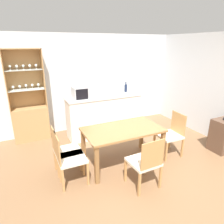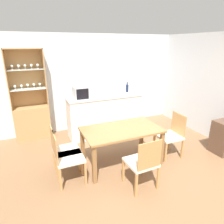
% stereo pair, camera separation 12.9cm
% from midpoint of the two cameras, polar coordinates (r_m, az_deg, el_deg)
% --- Properties ---
extents(ground_plane, '(18.00, 18.00, 0.00)m').
position_cam_midpoint_polar(ground_plane, '(3.84, 7.35, -17.91)').
color(ground_plane, brown).
extents(wall_back, '(6.80, 0.06, 2.55)m').
position_cam_midpoint_polar(wall_back, '(5.58, -6.02, 8.34)').
color(wall_back, silver).
rests_on(wall_back, ground_plane).
extents(kitchen_counter, '(1.92, 0.55, 1.04)m').
position_cam_midpoint_polar(kitchen_counter, '(5.21, -1.33, -0.93)').
color(kitchen_counter, white).
rests_on(kitchen_counter, ground_plane).
extents(display_cabinet, '(0.83, 0.35, 2.20)m').
position_cam_midpoint_polar(display_cabinet, '(5.31, -21.30, -0.81)').
color(display_cabinet, tan).
rests_on(display_cabinet, ground_plane).
extents(dining_table, '(1.49, 0.86, 0.75)m').
position_cam_midpoint_polar(dining_table, '(3.88, 3.72, -6.20)').
color(dining_table, olive).
rests_on(dining_table, ground_plane).
extents(dining_chair_side_left_near, '(0.46, 0.46, 0.92)m').
position_cam_midpoint_polar(dining_chair_side_left_near, '(3.54, -11.77, -12.57)').
color(dining_chair_side_left_near, beige).
rests_on(dining_chair_side_left_near, ground_plane).
extents(dining_chair_side_left_far, '(0.47, 0.47, 0.92)m').
position_cam_midpoint_polar(dining_chair_side_left_far, '(3.75, -12.62, -10.64)').
color(dining_chair_side_left_far, beige).
rests_on(dining_chair_side_left_far, ground_plane).
extents(dining_chair_side_right_near, '(0.47, 0.47, 0.92)m').
position_cam_midpoint_polar(dining_chair_side_right_near, '(4.43, 17.28, -6.31)').
color(dining_chair_side_right_near, beige).
rests_on(dining_chair_side_right_near, ground_plane).
extents(dining_chair_head_near, '(0.48, 0.48, 0.92)m').
position_cam_midpoint_polar(dining_chair_head_near, '(3.38, 9.85, -14.06)').
color(dining_chair_head_near, beige).
rests_on(dining_chair_head_near, ground_plane).
extents(microwave, '(0.46, 0.38, 0.29)m').
position_cam_midpoint_polar(microwave, '(4.88, -7.52, 5.63)').
color(microwave, '#B7BABF').
rests_on(microwave, kitchen_counter).
extents(wine_bottle, '(0.07, 0.07, 0.28)m').
position_cam_midpoint_polar(wine_bottle, '(5.49, 5.02, 6.83)').
color(wine_bottle, '#141E38').
rests_on(wine_bottle, kitchen_counter).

